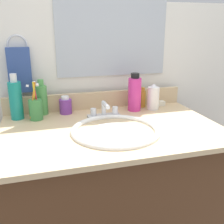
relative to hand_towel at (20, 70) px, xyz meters
name	(u,v)px	position (x,y,z in m)	size (l,w,h in m)	color
vanity_cabinet	(112,201)	(0.38, -0.32, -0.60)	(0.92, 0.58, 0.73)	#4C2D19
countertop	(112,129)	(0.38, -0.32, -0.23)	(0.96, 0.63, 0.02)	#D1B284
backsplash	(97,100)	(0.38, -0.02, -0.17)	(0.96, 0.02, 0.09)	#D1B284
back_wall	(95,121)	(0.38, 0.04, -0.32)	(2.06, 0.04, 1.30)	white
mirror_panel	(112,22)	(0.48, 0.02, 0.23)	(0.60, 0.01, 0.56)	#B2BCC6
towel_ring	(17,45)	(0.00, 0.02, 0.12)	(0.10, 0.10, 0.01)	silver
hand_towel	(20,70)	(0.00, 0.00, 0.00)	(0.11, 0.04, 0.22)	#334C8C
sink_basin	(116,138)	(0.38, -0.38, -0.25)	(0.38, 0.38, 0.11)	white
faucet	(105,112)	(0.38, -0.19, -0.19)	(0.16, 0.10, 0.08)	silver
bottle_oil_amber	(142,98)	(0.63, -0.06, -0.17)	(0.04, 0.04, 0.11)	gold
bottle_cream_purple	(66,106)	(0.21, -0.07, -0.18)	(0.06, 0.06, 0.09)	#7A3899
bottle_mouthwash_teal	(16,100)	(-0.03, -0.09, -0.12)	(0.06, 0.06, 0.22)	teal
bottle_toner_green	(42,99)	(0.09, -0.05, -0.14)	(0.05, 0.05, 0.18)	#4C9E4C
bottle_lotion_white	(153,97)	(0.67, -0.12, -0.16)	(0.06, 0.06, 0.14)	white
bottle_soap_pink	(135,93)	(0.56, -0.11, -0.13)	(0.07, 0.07, 0.20)	#D8338C
cup_green	(36,109)	(0.06, -0.13, -0.17)	(0.06, 0.08, 0.19)	#3F8C47
soap_bar	(159,103)	(0.73, -0.06, -0.21)	(0.06, 0.04, 0.02)	white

